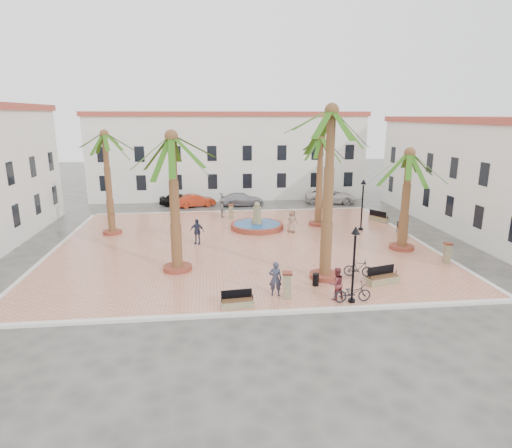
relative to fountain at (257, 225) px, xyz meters
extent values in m
plane|color=#56544F|center=(-1.54, -4.17, -0.45)|extent=(120.00, 120.00, 0.00)
cube|color=tan|center=(-1.54, -4.17, -0.38)|extent=(26.00, 22.00, 0.15)
cube|color=silver|center=(-1.54, 6.83, -0.37)|extent=(26.30, 0.30, 0.16)
cube|color=silver|center=(-1.54, -15.17, -0.37)|extent=(26.30, 0.30, 0.16)
cube|color=silver|center=(11.46, -4.17, -0.37)|extent=(0.30, 22.30, 0.16)
cube|color=silver|center=(-14.54, -4.17, -0.37)|extent=(0.30, 22.30, 0.16)
cube|color=white|center=(-1.54, 15.83, 4.05)|extent=(30.00, 7.00, 9.00)
cube|color=#B14737|center=(-1.54, 15.83, 8.80)|extent=(30.40, 7.40, 0.50)
cube|color=black|center=(-14.67, 12.35, 1.75)|extent=(1.00, 0.12, 1.60)
cube|color=black|center=(-10.92, 12.35, 1.75)|extent=(1.00, 0.12, 1.60)
cube|color=black|center=(-7.17, 12.35, 1.75)|extent=(1.00, 0.12, 1.60)
cube|color=black|center=(-3.42, 12.35, 1.75)|extent=(1.00, 0.12, 1.60)
cube|color=black|center=(0.33, 12.35, 1.75)|extent=(1.00, 0.12, 1.60)
cube|color=black|center=(4.08, 12.35, 1.75)|extent=(1.00, 0.12, 1.60)
cube|color=black|center=(7.83, 12.35, 1.75)|extent=(1.00, 0.12, 1.60)
cube|color=black|center=(11.58, 12.35, 1.75)|extent=(1.00, 0.12, 1.60)
cube|color=black|center=(-14.67, 12.35, 4.75)|extent=(1.00, 0.12, 1.60)
cube|color=black|center=(-10.92, 12.35, 4.75)|extent=(1.00, 0.12, 1.60)
cube|color=black|center=(-7.17, 12.35, 4.75)|extent=(1.00, 0.12, 1.60)
cube|color=black|center=(-3.42, 12.35, 4.75)|extent=(1.00, 0.12, 1.60)
cube|color=black|center=(0.33, 12.35, 4.75)|extent=(1.00, 0.12, 1.60)
cube|color=black|center=(4.08, 12.35, 4.75)|extent=(1.00, 0.12, 1.60)
cube|color=black|center=(7.83, 12.35, 4.75)|extent=(1.00, 0.12, 1.60)
cube|color=black|center=(11.58, 12.35, 4.75)|extent=(1.00, 0.12, 1.60)
cube|color=white|center=(18.46, -2.17, 3.80)|extent=(7.00, 26.00, 8.50)
cube|color=#B14737|center=(18.46, -2.17, 8.30)|extent=(7.40, 26.40, 0.50)
cube|color=black|center=(14.99, -6.23, 1.75)|extent=(0.12, 1.00, 1.60)
cube|color=black|center=(14.99, -2.52, 1.75)|extent=(0.12, 1.00, 1.60)
cube|color=black|center=(14.99, 1.20, 1.75)|extent=(0.12, 1.00, 1.60)
cube|color=black|center=(14.99, 4.91, 1.75)|extent=(0.12, 1.00, 1.60)
cube|color=black|center=(14.99, 8.63, 1.75)|extent=(0.12, 1.00, 1.60)
cube|color=black|center=(14.99, -6.23, 4.75)|extent=(0.12, 1.00, 1.60)
cube|color=black|center=(14.99, -2.52, 4.75)|extent=(0.12, 1.00, 1.60)
cube|color=black|center=(14.99, 1.20, 4.75)|extent=(0.12, 1.00, 1.60)
cube|color=black|center=(14.99, 4.91, 4.75)|extent=(0.12, 1.00, 1.60)
cube|color=black|center=(14.99, 8.63, 4.75)|extent=(0.12, 1.00, 1.60)
cube|color=black|center=(-17.56, -2.17, 1.75)|extent=(0.12, 1.00, 1.60)
cube|color=black|center=(-17.56, 1.83, 1.75)|extent=(0.12, 1.00, 1.60)
cube|color=black|center=(-17.56, 5.83, 1.75)|extent=(0.12, 1.00, 1.60)
cube|color=black|center=(-17.56, -2.17, 4.75)|extent=(0.12, 1.00, 1.60)
cube|color=black|center=(-17.56, 1.83, 4.75)|extent=(0.12, 1.00, 1.60)
cube|color=black|center=(-17.56, 5.83, 4.75)|extent=(0.12, 1.00, 1.60)
cylinder|color=#963E2C|center=(0.00, 0.00, -0.10)|extent=(4.28, 4.28, 0.41)
cylinder|color=#194C8C|center=(0.00, 0.00, 0.09)|extent=(3.77, 3.77, 0.06)
cylinder|color=#807958|center=(0.00, 0.00, 0.11)|extent=(0.92, 0.92, 0.82)
cylinder|color=#807958|center=(0.00, 0.00, 0.92)|extent=(0.61, 0.61, 1.22)
sphere|color=#807958|center=(0.00, 0.00, 1.69)|extent=(0.45, 0.45, 0.45)
cylinder|color=#963E2C|center=(-11.41, -0.24, -0.19)|extent=(1.44, 1.44, 0.22)
cylinder|color=brown|center=(-11.41, -0.24, 3.64)|extent=(0.47, 0.47, 7.44)
sphere|color=brown|center=(-11.41, -0.24, 7.35)|extent=(0.63, 0.63, 0.63)
cylinder|color=#963E2C|center=(-5.80, -9.03, -0.17)|extent=(1.72, 1.72, 0.26)
cylinder|color=brown|center=(-5.80, -9.03, 3.75)|extent=(0.56, 0.56, 7.59)
sphere|color=brown|center=(-5.80, -9.03, 7.55)|extent=(0.75, 0.75, 0.75)
cylinder|color=#963E2C|center=(2.61, -11.25, -0.17)|extent=(1.71, 1.71, 0.26)
cylinder|color=brown|center=(2.61, -11.25, 4.45)|extent=(0.56, 0.56, 8.98)
sphere|color=brown|center=(2.61, -11.25, 8.94)|extent=(0.75, 0.75, 0.75)
cylinder|color=#963E2C|center=(9.35, -6.51, -0.18)|extent=(1.67, 1.67, 0.25)
cylinder|color=brown|center=(9.35, -6.51, 3.12)|extent=(0.54, 0.54, 6.33)
sphere|color=brown|center=(9.35, -6.51, 6.29)|extent=(0.73, 0.73, 0.73)
cylinder|color=#963E2C|center=(5.23, 0.59, -0.18)|extent=(1.55, 1.55, 0.23)
cylinder|color=brown|center=(5.23, 0.59, 3.45)|extent=(0.50, 0.50, 7.03)
sphere|color=brown|center=(5.23, 0.59, 6.96)|extent=(0.68, 0.68, 0.68)
cube|color=#807958|center=(-2.60, -14.57, -0.12)|extent=(1.63, 0.64, 0.35)
cube|color=#56351E|center=(-2.60, -14.57, 0.08)|extent=(1.54, 0.59, 0.05)
cube|color=black|center=(-2.61, -14.38, 0.32)|extent=(1.50, 0.19, 0.44)
cylinder|color=black|center=(-3.34, -14.64, 0.19)|extent=(0.05, 0.05, 0.27)
cylinder|color=black|center=(-1.85, -14.49, 0.19)|extent=(0.05, 0.05, 0.27)
cube|color=#807958|center=(5.54, -12.48, -0.10)|extent=(1.91, 1.03, 0.41)
cube|color=#56351E|center=(5.54, -12.48, 0.14)|extent=(1.80, 0.95, 0.06)
cube|color=black|center=(5.48, -12.26, 0.41)|extent=(1.68, 0.51, 0.51)
cylinder|color=black|center=(4.71, -12.71, 0.26)|extent=(0.05, 0.05, 0.30)
cylinder|color=black|center=(6.37, -12.24, 0.26)|extent=(0.05, 0.05, 0.30)
cube|color=#807958|center=(10.86, -3.28, -0.10)|extent=(0.93, 1.87, 0.40)
cube|color=#56351E|center=(10.86, -3.28, 0.13)|extent=(0.86, 1.76, 0.06)
cube|color=black|center=(10.64, -3.23, 0.40)|extent=(0.43, 1.66, 0.50)
cylinder|color=black|center=(10.67, -4.11, 0.25)|extent=(0.05, 0.05, 0.30)
cylinder|color=black|center=(11.05, -2.46, 0.25)|extent=(0.05, 0.05, 0.30)
cube|color=#807958|center=(10.86, 1.30, -0.10)|extent=(1.43, 1.83, 0.40)
cube|color=#56351E|center=(10.86, 1.30, 0.13)|extent=(1.34, 1.72, 0.06)
cube|color=black|center=(10.67, 1.18, 0.40)|extent=(0.95, 1.48, 0.50)
cylinder|color=black|center=(11.31, 0.57, 0.25)|extent=(0.05, 0.05, 0.30)
cylinder|color=black|center=(10.40, 2.02, 0.25)|extent=(0.05, 0.05, 0.30)
cylinder|color=black|center=(3.08, -14.57, -0.22)|extent=(0.35, 0.35, 0.15)
cylinder|color=black|center=(3.08, -14.57, 1.52)|extent=(0.12, 0.12, 3.45)
cone|color=black|center=(3.08, -14.57, 3.39)|extent=(0.42, 0.42, 0.38)
sphere|color=beige|center=(3.08, -14.57, 3.25)|extent=(0.23, 0.23, 0.23)
cylinder|color=black|center=(8.28, -1.32, -0.22)|extent=(0.37, 0.37, 0.16)
cylinder|color=black|center=(8.28, -1.32, 1.63)|extent=(0.12, 0.12, 3.67)
cone|color=black|center=(8.28, -1.32, 3.62)|extent=(0.45, 0.45, 0.41)
sphere|color=beige|center=(8.28, -1.32, 3.47)|extent=(0.24, 0.24, 0.24)
cube|color=#807958|center=(-0.02, -13.73, 0.34)|extent=(0.44, 0.44, 1.28)
cube|color=#963E2C|center=(-0.02, -13.73, 1.03)|extent=(0.54, 0.54, 0.10)
cube|color=#807958|center=(-1.92, 3.60, 0.31)|extent=(0.39, 0.39, 1.21)
cube|color=#963E2C|center=(-1.92, 3.60, 0.96)|extent=(0.49, 0.49, 0.09)
cube|color=#807958|center=(10.86, -9.63, 0.30)|extent=(0.42, 0.42, 1.21)
cube|color=#963E2C|center=(10.86, -9.63, 0.95)|extent=(0.53, 0.53, 0.09)
cylinder|color=black|center=(1.82, -12.31, 0.04)|extent=(0.35, 0.35, 0.68)
imported|color=#31334A|center=(-0.56, -13.36, 0.61)|extent=(0.73, 0.55, 1.82)
imported|color=black|center=(3.10, -14.57, 0.19)|extent=(1.90, 0.74, 0.99)
imported|color=maroon|center=(2.39, -14.17, 0.54)|extent=(0.95, 0.82, 1.68)
imported|color=black|center=(4.57, -11.28, 0.20)|extent=(1.74, 0.94, 1.01)
imported|color=#9C7963|center=(2.59, -1.44, 0.63)|extent=(1.05, 0.86, 1.86)
imported|color=#323C58|center=(-4.75, -3.75, 0.62)|extent=(1.15, 0.72, 1.83)
imported|color=#4E4E52|center=(-2.63, 4.27, 0.58)|extent=(0.84, 1.23, 1.75)
imported|color=gray|center=(5.60, -1.34, 0.52)|extent=(0.69, 1.58, 1.65)
imported|color=black|center=(-7.00, 10.50, 0.20)|extent=(4.04, 2.15, 1.31)
imported|color=#AD2F16|center=(-5.18, 9.86, 0.19)|extent=(4.14, 2.36, 1.29)
imported|color=#96959D|center=(-0.45, 9.94, 0.21)|extent=(4.66, 2.18, 1.32)
imported|color=silver|center=(9.03, 10.17, 0.30)|extent=(5.67, 3.17, 1.50)
camera|label=1|loc=(-3.78, -33.50, 8.70)|focal=30.00mm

